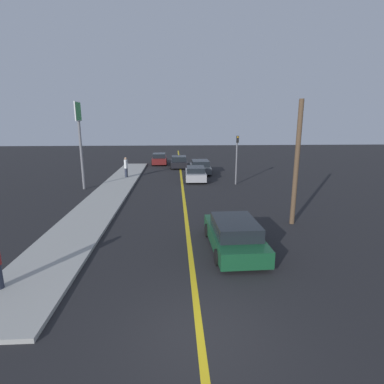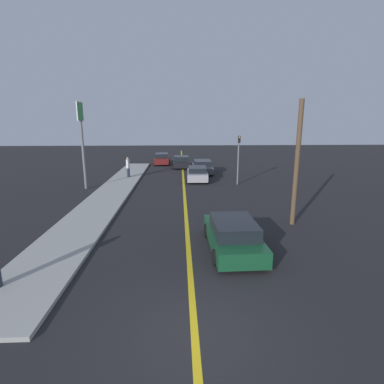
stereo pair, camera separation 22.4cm
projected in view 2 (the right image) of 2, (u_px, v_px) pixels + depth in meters
ground_plane at (195, 337)px, 7.41m from camera, size 120.00×120.00×0.00m
road_center_line at (184, 185)px, 24.91m from camera, size 0.20×60.00×0.01m
sidewalk_left at (112, 193)px, 21.93m from camera, size 2.65×30.34×0.14m
car_near_right_lane at (233, 235)px, 12.35m from camera, size 2.12×4.57×1.32m
car_ahead_center at (197, 174)px, 26.77m from camera, size 1.98×4.08×1.26m
car_far_distant at (202, 167)px, 30.52m from camera, size 2.01×4.40×1.34m
car_parked_left_lot at (181, 162)px, 34.32m from camera, size 1.97×3.85×1.32m
car_oncoming_far at (162, 159)px, 36.98m from camera, size 1.93×4.03×1.35m
pedestrian_mid_group at (128, 167)px, 27.79m from camera, size 0.32×0.32×1.82m
traffic_light at (238, 155)px, 24.62m from camera, size 0.18×0.40×4.05m
roadside_sign at (81, 128)px, 22.62m from camera, size 0.20×1.33×6.62m
utility_pole at (297, 164)px, 14.85m from camera, size 0.24×0.24×6.25m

